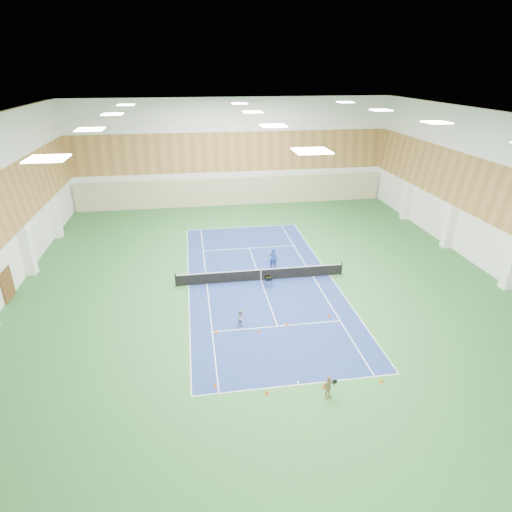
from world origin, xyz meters
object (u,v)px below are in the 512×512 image
at_px(tennis_net, 261,274).
at_px(coach, 273,258).
at_px(child_apron, 328,387).
at_px(child_court, 241,318).
at_px(ball_cart, 268,281).

relative_size(tennis_net, coach, 7.30).
bearing_deg(child_apron, child_court, 95.85).
height_order(tennis_net, ball_cart, tennis_net).
xyz_separation_m(child_apron, ball_cart, (-0.83, 11.85, -0.18)).
distance_m(tennis_net, child_apron, 12.99).
height_order(coach, ball_cart, coach).
bearing_deg(tennis_net, coach, 56.55).
bearing_deg(tennis_net, child_apron, -84.72).
xyz_separation_m(tennis_net, child_apron, (1.19, -12.94, 0.06)).
distance_m(coach, child_apron, 14.98).
bearing_deg(coach, ball_cart, 96.38).
bearing_deg(child_apron, coach, 68.75).
bearing_deg(child_court, ball_cart, 25.50).
bearing_deg(coach, child_apron, 113.21).
bearing_deg(child_apron, ball_cart, 73.32).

